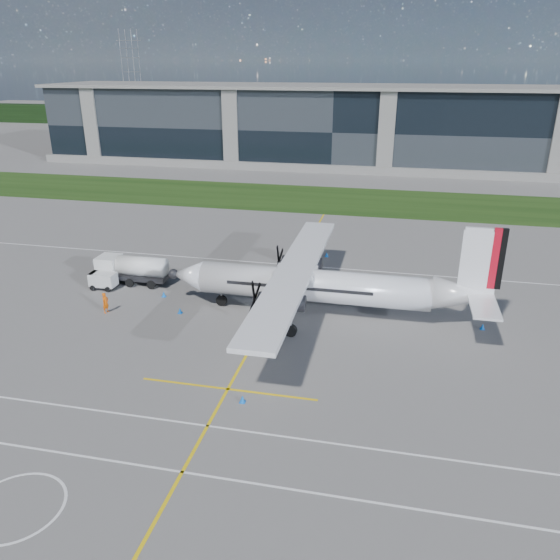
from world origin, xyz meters
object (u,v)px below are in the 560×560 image
object	(u,v)px
safety_cone_stbdwing	(327,254)
safety_cone_nose_port	(180,311)
fuel_tanker_truck	(128,269)
safety_cone_fwd	(164,294)
ground_crew_person	(105,301)
safety_cone_tail	(483,326)
baggage_tug	(103,281)
turboprop_aircraft	(326,268)
pylon_west	(132,77)
safety_cone_portwing	(242,399)

from	to	relation	value
safety_cone_stbdwing	safety_cone_nose_port	world-z (taller)	same
fuel_tanker_truck	safety_cone_fwd	size ratio (longest dim) A/B	14.61
ground_crew_person	safety_cone_fwd	size ratio (longest dim) A/B	4.17
fuel_tanker_truck	safety_cone_tail	bearing A→B (deg)	-5.53
ground_crew_person	safety_cone_nose_port	xyz separation A→B (m)	(6.24, 1.21, -0.79)
baggage_tug	ground_crew_person	distance (m)	5.63
turboprop_aircraft	ground_crew_person	bearing A→B (deg)	-169.23
pylon_west	ground_crew_person	size ratio (longest dim) A/B	14.37
turboprop_aircraft	safety_cone_tail	size ratio (longest dim) A/B	56.74
safety_cone_portwing	safety_cone_nose_port	bearing A→B (deg)	127.56
turboprop_aircraft	safety_cone_stbdwing	distance (m)	15.49
safety_cone_fwd	safety_cone_portwing	world-z (taller)	same
turboprop_aircraft	safety_cone_fwd	bearing A→B (deg)	177.26
ground_crew_person	safety_cone_stbdwing	size ratio (longest dim) A/B	4.17
baggage_tug	ground_crew_person	size ratio (longest dim) A/B	1.24
fuel_tanker_truck	safety_cone_portwing	size ratio (longest dim) A/B	14.61
ground_crew_person	safety_cone_fwd	xyz separation A→B (m)	(3.45, 4.21, -0.79)
safety_cone_fwd	safety_cone_stbdwing	bearing A→B (deg)	47.22
safety_cone_stbdwing	safety_cone_tail	size ratio (longest dim) A/B	1.00
safety_cone_nose_port	turboprop_aircraft	bearing A→B (deg)	10.66
safety_cone_tail	safety_cone_fwd	bearing A→B (deg)	178.71
fuel_tanker_truck	ground_crew_person	xyz separation A→B (m)	(1.29, -6.73, -0.33)
safety_cone_stbdwing	safety_cone_fwd	bearing A→B (deg)	-132.78
turboprop_aircraft	safety_cone_tail	distance (m)	13.46
pylon_west	fuel_tanker_truck	world-z (taller)	pylon_west
fuel_tanker_truck	safety_cone_tail	xyz separation A→B (m)	(32.50, -3.15, -1.12)
ground_crew_person	turboprop_aircraft	bearing A→B (deg)	-66.97
baggage_tug	safety_cone_tail	world-z (taller)	baggage_tug
pylon_west	turboprop_aircraft	size ratio (longest dim) A/B	1.06
pylon_west	ground_crew_person	world-z (taller)	pylon_west
pylon_west	safety_cone_fwd	distance (m)	160.85
fuel_tanker_truck	safety_cone_fwd	world-z (taller)	fuel_tanker_truck
fuel_tanker_truck	baggage_tug	distance (m)	2.57
safety_cone_stbdwing	safety_cone_portwing	xyz separation A→B (m)	(-1.45, -28.65, 0.00)
fuel_tanker_truck	safety_cone_nose_port	distance (m)	9.40
ground_crew_person	baggage_tug	bearing A→B (deg)	43.28
baggage_tug	turboprop_aircraft	bearing A→B (deg)	-3.57
safety_cone_fwd	safety_cone_tail	size ratio (longest dim) A/B	1.00
baggage_tug	safety_cone_portwing	distance (m)	23.51
turboprop_aircraft	fuel_tanker_truck	xyz separation A→B (m)	(-19.64, 3.24, -2.89)
safety_cone_nose_port	safety_cone_fwd	bearing A→B (deg)	132.95
ground_crew_person	safety_cone_fwd	distance (m)	5.50
safety_cone_fwd	safety_cone_portwing	xyz separation A→B (m)	(11.64, -14.50, 0.00)
pylon_west	safety_cone_stbdwing	size ratio (longest dim) A/B	60.00
turboprop_aircraft	ground_crew_person	size ratio (longest dim) A/B	13.59
safety_cone_tail	turboprop_aircraft	bearing A→B (deg)	-179.60
turboprop_aircraft	baggage_tug	size ratio (longest dim) A/B	10.97
safety_cone_fwd	safety_cone_portwing	distance (m)	18.60
ground_crew_person	safety_cone_portwing	xyz separation A→B (m)	(15.09, -10.30, -0.79)
baggage_tug	safety_cone_fwd	distance (m)	6.40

